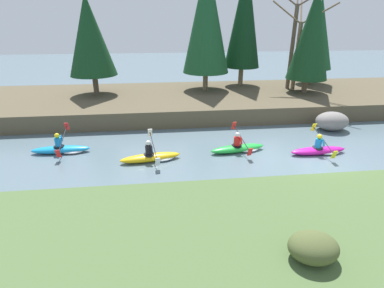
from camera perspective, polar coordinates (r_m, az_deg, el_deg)
name	(u,v)px	position (r m, az deg, el deg)	size (l,w,h in m)	color
ground_plane	(304,162)	(14.35, 20.48, -3.28)	(90.00, 90.00, 0.00)	slate
riverbank_far	(247,99)	(22.20, 10.42, 8.36)	(44.00, 8.37, 1.04)	brown
conifer_tree_far_left	(89,36)	(21.58, -18.94, 18.96)	(3.10, 3.10, 6.41)	brown
conifer_tree_left	(206,17)	(22.01, 2.77, 22.99)	(3.27, 3.27, 8.65)	#7A664C
conifer_tree_mid_left	(244,16)	(23.87, 9.97, 22.92)	(2.66, 2.66, 8.71)	#7A664C
conifer_tree_centre	(312,33)	(22.62, 21.95, 19.01)	(2.77, 2.77, 7.01)	brown
conifer_tree_mid_right	(317,34)	(26.00, 22.77, 18.74)	(2.76, 2.76, 6.33)	brown
bare_tree_upstream	(293,37)	(23.72, 18.76, 18.71)	(4.23, 4.18, 7.74)	brown
bare_tree_mid_upstream	(298,48)	(23.36, 19.49, 16.81)	(3.44, 3.39, 6.22)	#7A664C
shrub_clump_nearest	(313,247)	(8.09, 22.10, -17.76)	(1.22, 1.02, 0.66)	#4C562D
kayaker_lead	(320,150)	(15.45, 23.26, -1.04)	(2.78, 2.07, 1.20)	#C61999
kayaker_middle	(240,148)	(14.62, 9.07, -0.69)	(2.80, 2.07, 1.20)	green
kayaker_trailing	(153,157)	(13.64, -7.48, -2.39)	(2.80, 2.07, 1.20)	yellow
kayaker_far_back	(63,149)	(15.58, -23.35, -0.86)	(2.77, 2.06, 1.20)	#1993D6
boulder_midstream	(332,121)	(18.91, 25.11, 3.97)	(1.86, 1.46, 1.05)	gray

